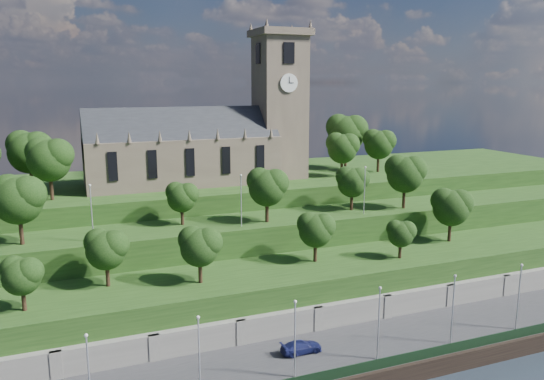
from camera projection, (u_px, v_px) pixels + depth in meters
name	position (u px, v px, depth m)	size (l,w,h in m)	color
promenade	(298.00, 366.00, 59.21)	(160.00, 12.00, 2.00)	#2D2D30
fence	(320.00, 377.00, 53.96)	(160.00, 0.10, 1.20)	black
retaining_wall	(278.00, 330.00, 64.36)	(160.00, 2.10, 5.00)	slate
embankment_lower	(261.00, 300.00, 69.56)	(160.00, 12.00, 8.00)	#1F3E14
embankment_upper	(236.00, 260.00, 79.21)	(160.00, 10.00, 12.00)	#1F3E14
hilltop	(201.00, 218.00, 98.08)	(160.00, 32.00, 15.00)	#1F3E14
church	(209.00, 139.00, 91.71)	(38.60, 12.35, 27.60)	brown
trees_lower	(289.00, 231.00, 69.77)	(64.92, 8.81, 8.31)	black
trees_upper	(252.00, 185.00, 76.68)	(63.01, 8.02, 8.96)	black
trees_hilltop	(199.00, 145.00, 90.35)	(75.46, 16.78, 10.96)	black
lamp_posts_promenade	(295.00, 333.00, 54.13)	(60.36, 0.36, 8.52)	#B2B2B7
lamp_posts_upper	(241.00, 196.00, 74.41)	(40.36, 0.36, 7.54)	#B2B2B7
car_right	(301.00, 347.00, 59.96)	(1.95, 4.80, 1.39)	#161B4E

